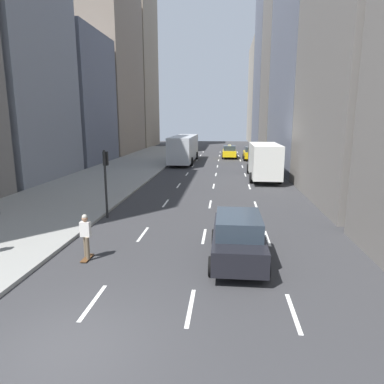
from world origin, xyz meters
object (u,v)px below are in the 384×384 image
object	(u,v)px
taxi_lead	(229,152)
sedan_black_near	(238,237)
traffic_light_pole	(106,173)
taxi_second	(251,153)
city_bus	(184,148)
box_truck	(263,160)
skateboarder	(86,235)

from	to	relation	value
taxi_lead	sedan_black_near	xyz separation A→B (m)	(0.00, -35.34, 0.03)
taxi_lead	sedan_black_near	distance (m)	35.34
traffic_light_pole	taxi_second	bearing A→B (deg)	71.38
city_bus	box_truck	size ratio (longest dim) A/B	1.38
taxi_lead	city_bus	bearing A→B (deg)	-135.49
taxi_second	traffic_light_pole	world-z (taller)	traffic_light_pole
taxi_lead	traffic_light_pole	bearing A→B (deg)	-102.60
sedan_black_near	city_bus	size ratio (longest dim) A/B	0.40
sedan_black_near	city_bus	distance (m)	30.36
sedan_black_near	box_truck	xyz separation A→B (m)	(2.80, 18.33, 0.80)
skateboarder	traffic_light_pole	world-z (taller)	traffic_light_pole
taxi_lead	box_truck	bearing A→B (deg)	-80.65
taxi_lead	taxi_second	bearing A→B (deg)	-33.55
taxi_lead	city_bus	size ratio (longest dim) A/B	0.38
box_truck	traffic_light_pole	world-z (taller)	traffic_light_pole
sedan_black_near	taxi_second	bearing A→B (deg)	85.22
taxi_second	skateboarder	bearing A→B (deg)	-103.89
sedan_black_near	traffic_light_pole	distance (m)	8.62
box_truck	taxi_lead	bearing A→B (deg)	99.35
taxi_lead	taxi_second	distance (m)	3.36
taxi_lead	box_truck	world-z (taller)	box_truck
sedan_black_near	box_truck	world-z (taller)	box_truck
city_bus	traffic_light_pole	distance (m)	24.71
box_truck	traffic_light_pole	distance (m)	16.30
taxi_second	city_bus	size ratio (longest dim) A/B	0.38
taxi_lead	taxi_second	world-z (taller)	same
traffic_light_pole	skateboarder	bearing A→B (deg)	-78.39
city_bus	traffic_light_pole	world-z (taller)	traffic_light_pole
skateboarder	traffic_light_pole	size ratio (longest dim) A/B	0.48
taxi_second	city_bus	distance (m)	9.22
taxi_second	city_bus	xyz separation A→B (m)	(-8.41, -3.66, 0.91)
taxi_lead	traffic_light_pole	xyz separation A→B (m)	(-6.75, -30.20, 1.53)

